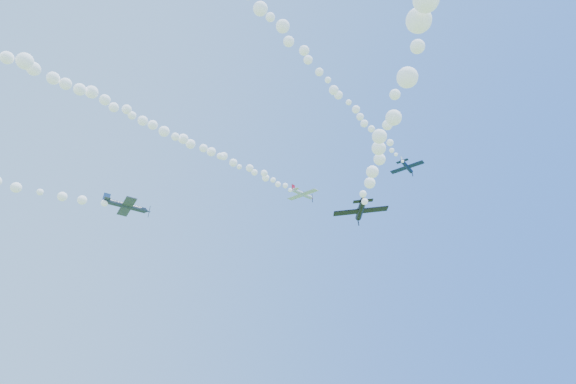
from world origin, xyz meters
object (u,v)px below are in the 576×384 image
plane_white (303,194)px  plane_grey (127,206)px  plane_black (361,210)px  plane_navy (407,167)px

plane_white → plane_grey: 42.33m
plane_white → plane_grey: (-39.75, -5.19, -13.57)m
plane_white → plane_black: (-20.81, -41.11, -21.90)m
plane_white → plane_grey: plane_white is taller
plane_white → plane_black: plane_white is taller
plane_navy → plane_black: plane_navy is taller
plane_grey → plane_black: 41.45m
plane_grey → plane_black: size_ratio=1.36×
plane_black → plane_navy: bearing=-24.8°
plane_navy → plane_black: (-28.69, -16.73, -20.88)m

